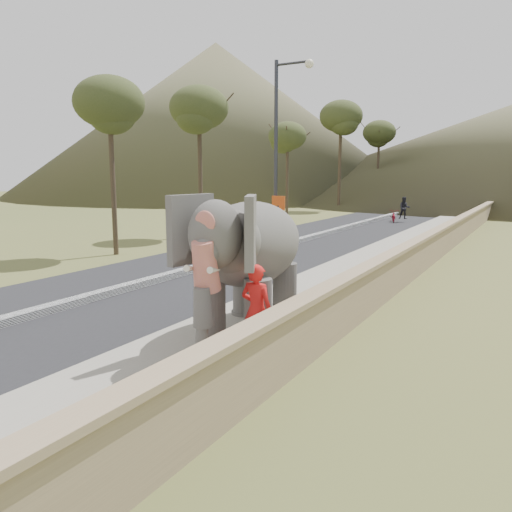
% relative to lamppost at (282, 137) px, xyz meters
% --- Properties ---
extents(ground, '(160.00, 160.00, 0.00)m').
position_rel_lamppost_xyz_m(ground, '(4.69, -11.10, -4.87)').
color(ground, olive).
rests_on(ground, ground).
extents(road, '(7.00, 120.00, 0.03)m').
position_rel_lamppost_xyz_m(road, '(-0.31, -1.10, -4.86)').
color(road, black).
rests_on(road, ground).
extents(median, '(0.35, 120.00, 0.22)m').
position_rel_lamppost_xyz_m(median, '(-0.31, -1.10, -4.76)').
color(median, black).
rests_on(median, ground).
extents(walkway, '(3.00, 120.00, 0.15)m').
position_rel_lamppost_xyz_m(walkway, '(4.69, -1.10, -4.80)').
color(walkway, '#9E9687').
rests_on(walkway, ground).
extents(parapet, '(0.30, 120.00, 1.10)m').
position_rel_lamppost_xyz_m(parapet, '(6.34, -1.10, -4.32)').
color(parapet, tan).
rests_on(parapet, ground).
extents(lamppost, '(1.76, 0.36, 8.00)m').
position_rel_lamppost_xyz_m(lamppost, '(0.00, 0.00, 0.00)').
color(lamppost, '#2A2B2F').
rests_on(lamppost, ground).
extents(signboard, '(0.60, 0.08, 2.40)m').
position_rel_lamppost_xyz_m(signboard, '(0.19, -0.69, -3.23)').
color(signboard, '#2D2D33').
rests_on(signboard, ground).
extents(hill_left, '(60.00, 60.00, 22.00)m').
position_rel_lamppost_xyz_m(hill_left, '(-33.31, 43.90, 6.13)').
color(hill_left, brown).
rests_on(hill_left, ground).
extents(elephant_and_man, '(2.53, 4.11, 2.79)m').
position_rel_lamppost_xyz_m(elephant_and_man, '(4.71, -10.66, -3.34)').
color(elephant_and_man, '#635F59').
rests_on(elephant_and_man, ground).
extents(motorcyclist, '(1.66, 1.75, 1.75)m').
position_rel_lamppost_xyz_m(motorcyclist, '(1.31, 14.95, -4.19)').
color(motorcyclist, maroon).
rests_on(motorcyclist, ground).
extents(trees, '(47.39, 42.05, 9.94)m').
position_rel_lamppost_xyz_m(trees, '(5.71, 19.39, -0.78)').
color(trees, '#473828').
rests_on(trees, ground).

